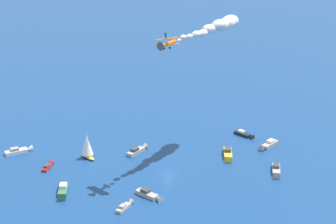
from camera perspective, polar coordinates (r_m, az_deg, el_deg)
ground_plane at (r=170.44m, az=0.00°, el=-5.79°), size 2000.00×2000.00×0.00m
motorboat_near_centre at (r=153.68m, az=-4.03°, el=-8.80°), size 5.71×5.31×1.80m
motorboat_far_port at (r=158.00m, az=-1.69°, el=-7.81°), size 5.74×8.06×2.34m
motorboat_far_stbd at (r=188.30m, az=-13.70°, el=-3.54°), size 8.52×3.49×2.40m
motorboat_inshore at (r=189.19m, az=9.34°, el=-3.08°), size 8.22×5.79×2.38m
motorboat_offshore at (r=176.98m, az=-11.19°, el=-5.01°), size 4.30×5.65×1.67m
motorboat_trailing at (r=162.03m, az=-9.85°, el=-7.35°), size 4.64×8.86×2.49m
sailboat_ahead at (r=180.04m, az=-7.60°, el=-3.18°), size 4.37×6.58×8.17m
motorboat_mid_cluster at (r=183.59m, az=-2.82°, el=-3.58°), size 7.85×6.22×2.34m
motorboat_outer_ring_a at (r=180.94m, az=5.65°, el=-4.02°), size 5.74×9.16×2.61m
motorboat_outer_ring_b at (r=173.16m, az=10.12°, el=-5.46°), size 5.83×8.24×2.39m
motorboat_outer_ring_c at (r=196.18m, az=7.21°, el=-2.11°), size 4.50×7.27×2.07m
biplane_lead at (r=157.20m, az=-0.07°, el=6.45°), size 6.97×6.86×3.73m
wingwalker_lead at (r=156.97m, az=-0.23°, el=7.23°), size 0.60×0.82×1.78m
smoke_trail_lead at (r=179.58m, az=4.97°, el=8.12°), size 28.42×21.89×5.20m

